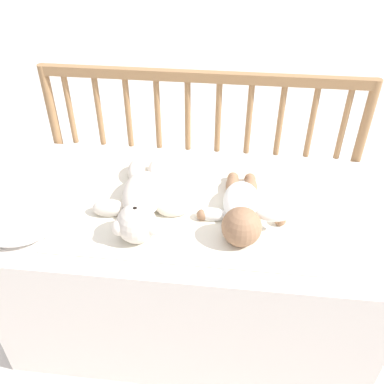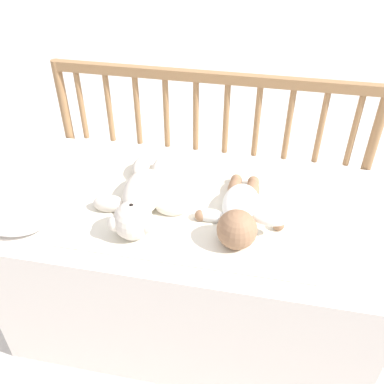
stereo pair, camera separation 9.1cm
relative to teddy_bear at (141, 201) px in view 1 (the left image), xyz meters
name	(u,v)px [view 1 (the left image)]	position (x,y,z in m)	size (l,w,h in m)	color
ground_plane	(192,310)	(0.16, 0.05, -0.59)	(12.00, 12.00, 0.00)	silver
crib_mattress	(192,263)	(0.16, 0.05, -0.32)	(1.22, 0.66, 0.55)	white
crib_rail	(203,134)	(0.16, 0.40, 0.02)	(1.22, 0.04, 0.87)	#997047
blanket	(187,207)	(0.14, 0.04, -0.04)	(0.81, 0.51, 0.01)	silver
teddy_bear	(141,201)	(0.00, 0.00, 0.00)	(0.31, 0.44, 0.12)	silver
baby	(241,209)	(0.32, 0.00, 0.00)	(0.28, 0.38, 0.12)	white
small_pillow	(14,227)	(-0.36, -0.15, -0.02)	(0.22, 0.17, 0.06)	white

